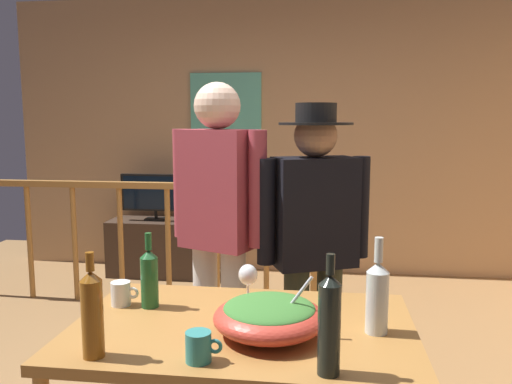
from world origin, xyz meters
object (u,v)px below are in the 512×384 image
object	(u,v)px
tv_console	(157,247)
wine_bottle_clear	(377,295)
stair_railing	(194,229)
salad_bowl	(269,315)
mug_teal	(199,347)
person_standing_left	(218,219)
wine_bottle_dark	(329,323)
wine_bottle_amber	(92,313)
mug_white	(121,293)
flat_screen_tv	(154,193)
wine_bottle_green	(149,277)
wine_glass	(248,276)
framed_picture	(226,113)
serving_table	(243,343)
person_standing_right	(314,233)

from	to	relation	value
tv_console	wine_bottle_clear	size ratio (longest dim) A/B	2.59
tv_console	stair_railing	bearing A→B (deg)	-53.62
stair_railing	salad_bowl	distance (m)	2.40
mug_teal	person_standing_left	world-z (taller)	person_standing_left
wine_bottle_dark	wine_bottle_amber	bearing A→B (deg)	178.73
wine_bottle_clear	mug_white	world-z (taller)	wine_bottle_clear
stair_railing	flat_screen_tv	world-z (taller)	stair_railing
wine_bottle_dark	wine_bottle_green	world-z (taller)	wine_bottle_dark
salad_bowl	wine_glass	bearing A→B (deg)	110.67
flat_screen_tv	wine_bottle_clear	world-z (taller)	wine_bottle_clear
wine_glass	salad_bowl	bearing A→B (deg)	-69.33
wine_bottle_amber	person_standing_left	world-z (taller)	person_standing_left
mug_white	framed_picture	bearing A→B (deg)	92.83
framed_picture	person_standing_left	bearing A→B (deg)	-80.11
serving_table	mug_teal	bearing A→B (deg)	-105.88
framed_picture	person_standing_right	xyz separation A→B (m)	(0.92, -2.48, -0.63)
flat_screen_tv	mug_white	size ratio (longest dim) A/B	5.57
framed_picture	wine_bottle_dark	world-z (taller)	framed_picture
salad_bowl	wine_bottle_amber	distance (m)	0.60
flat_screen_tv	mug_white	distance (m)	2.89
wine_bottle_amber	mug_white	xyz separation A→B (m)	(-0.09, 0.46, -0.10)
tv_console	wine_bottle_green	distance (m)	3.02
wine_bottle_green	person_standing_right	world-z (taller)	person_standing_right
wine_bottle_clear	wine_bottle_green	bearing A→B (deg)	170.98
serving_table	wine_bottle_amber	bearing A→B (deg)	-143.18
stair_railing	serving_table	bearing A→B (deg)	-71.14
tv_console	wine_bottle_amber	size ratio (longest dim) A/B	2.62
wine_bottle_green	serving_table	bearing A→B (deg)	-18.14
salad_bowl	wine_bottle_green	bearing A→B (deg)	157.51
salad_bowl	flat_screen_tv	bearing A→B (deg)	115.43
serving_table	wine_bottle_clear	distance (m)	0.53
person_standing_right	wine_bottle_green	bearing A→B (deg)	21.16
wine_glass	person_standing_left	xyz separation A→B (m)	(-0.23, 0.50, 0.14)
framed_picture	tv_console	xyz separation A→B (m)	(-0.64, -0.29, -1.29)
flat_screen_tv	wine_glass	world-z (taller)	flat_screen_tv
tv_console	wine_glass	world-z (taller)	wine_glass
flat_screen_tv	mug_teal	size ratio (longest dim) A/B	5.43
wine_bottle_clear	mug_teal	world-z (taller)	wine_bottle_clear
salad_bowl	wine_bottle_clear	world-z (taller)	wine_bottle_clear
framed_picture	salad_bowl	size ratio (longest dim) A/B	1.94
salad_bowl	wine_bottle_clear	xyz separation A→B (m)	(0.38, 0.07, 0.07)
tv_console	mug_teal	size ratio (longest dim) A/B	7.61
wine_bottle_dark	mug_teal	xyz separation A→B (m)	(-0.40, 0.03, -0.11)
wine_bottle_amber	framed_picture	bearing A→B (deg)	93.94
wine_glass	wine_bottle_green	bearing A→B (deg)	-162.65
serving_table	wine_bottle_green	bearing A→B (deg)	161.86
wine_bottle_green	mug_white	size ratio (longest dim) A/B	2.65
framed_picture	serving_table	xyz separation A→B (m)	(0.68, -3.23, -0.89)
wine_bottle_amber	stair_railing	bearing A→B (deg)	97.03
serving_table	salad_bowl	bearing A→B (deg)	-36.32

